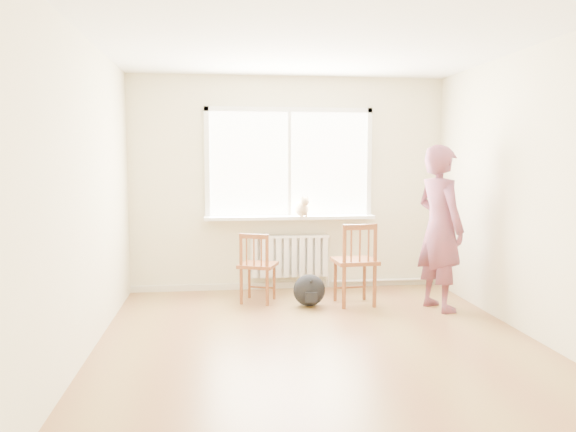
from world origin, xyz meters
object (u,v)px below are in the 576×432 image
object	(u,v)px
chair_left	(257,267)
cat	(302,208)
chair_right	(356,264)
backpack	(309,290)
person	(440,228)

from	to	relation	value
chair_left	cat	size ratio (longest dim) A/B	2.04
chair_right	backpack	distance (m)	0.61
chair_right	person	world-z (taller)	person
chair_left	person	world-z (taller)	person
person	backpack	distance (m)	1.61
chair_left	backpack	bearing A→B (deg)	179.14
cat	backpack	bearing A→B (deg)	-100.32
cat	backpack	size ratio (longest dim) A/B	1.11
chair_left	person	bearing A→B (deg)	-174.20
person	chair_left	bearing A→B (deg)	57.64
chair_left	chair_right	bearing A→B (deg)	-172.49
person	backpack	bearing A→B (deg)	60.52
chair_right	cat	bearing A→B (deg)	-60.24
chair_left	backpack	size ratio (longest dim) A/B	2.26
person	cat	world-z (taller)	person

